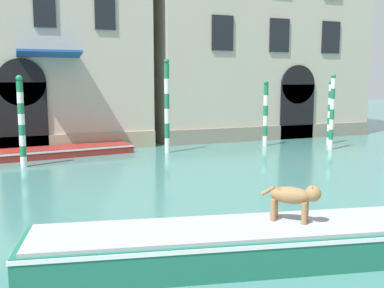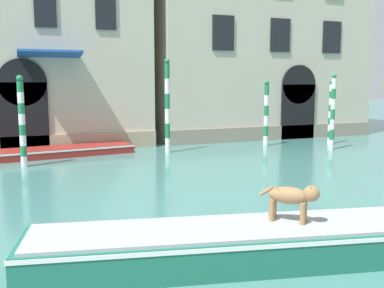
{
  "view_description": "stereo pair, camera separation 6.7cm",
  "coord_description": "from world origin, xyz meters",
  "px_view_note": "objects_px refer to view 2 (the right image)",
  "views": [
    {
      "loc": [
        -0.37,
        -1.59,
        3.52
      ],
      "look_at": [
        5.5,
        13.39,
        1.2
      ],
      "focal_mm": 42.0,
      "sensor_mm": 36.0,
      "label": 1
    },
    {
      "loc": [
        -0.31,
        -1.61,
        3.52
      ],
      "look_at": [
        5.5,
        13.39,
        1.2
      ],
      "focal_mm": 42.0,
      "sensor_mm": 36.0,
      "label": 2
    }
  ],
  "objects_px": {
    "mooring_pole_3": "(333,112)",
    "mooring_pole_4": "(167,106)",
    "mooring_pole_1": "(266,113)",
    "boat_foreground": "(248,243)",
    "mooring_pole_2": "(22,121)",
    "boat_moored_near_palazzo": "(59,151)",
    "mooring_pole_0": "(331,112)",
    "dog_on_deck": "(293,196)"
  },
  "relations": [
    {
      "from": "mooring_pole_3",
      "to": "boat_foreground",
      "type": "bearing_deg",
      "value": -134.06
    },
    {
      "from": "boat_moored_near_palazzo",
      "to": "mooring_pole_0",
      "type": "height_order",
      "value": "mooring_pole_0"
    },
    {
      "from": "mooring_pole_4",
      "to": "mooring_pole_2",
      "type": "bearing_deg",
      "value": -168.97
    },
    {
      "from": "mooring_pole_1",
      "to": "mooring_pole_4",
      "type": "distance_m",
      "value": 5.59
    },
    {
      "from": "boat_foreground",
      "to": "mooring_pole_2",
      "type": "relative_size",
      "value": 2.36
    },
    {
      "from": "mooring_pole_0",
      "to": "mooring_pole_2",
      "type": "bearing_deg",
      "value": -177.04
    },
    {
      "from": "boat_foreground",
      "to": "dog_on_deck",
      "type": "height_order",
      "value": "dog_on_deck"
    },
    {
      "from": "mooring_pole_1",
      "to": "mooring_pole_4",
      "type": "relative_size",
      "value": 0.77
    },
    {
      "from": "boat_foreground",
      "to": "mooring_pole_1",
      "type": "relative_size",
      "value": 2.51
    },
    {
      "from": "mooring_pole_4",
      "to": "mooring_pole_1",
      "type": "bearing_deg",
      "value": 2.31
    },
    {
      "from": "mooring_pole_3",
      "to": "boat_moored_near_palazzo",
      "type": "bearing_deg",
      "value": 166.81
    },
    {
      "from": "boat_moored_near_palazzo",
      "to": "mooring_pole_4",
      "type": "height_order",
      "value": "mooring_pole_4"
    },
    {
      "from": "mooring_pole_0",
      "to": "mooring_pole_4",
      "type": "height_order",
      "value": "mooring_pole_4"
    },
    {
      "from": "boat_moored_near_palazzo",
      "to": "mooring_pole_1",
      "type": "distance_m",
      "value": 10.71
    },
    {
      "from": "mooring_pole_2",
      "to": "mooring_pole_3",
      "type": "distance_m",
      "value": 14.56
    },
    {
      "from": "boat_moored_near_palazzo",
      "to": "mooring_pole_0",
      "type": "xyz_separation_m",
      "value": [
        14.19,
        -1.4,
        1.55
      ]
    },
    {
      "from": "mooring_pole_0",
      "to": "mooring_pole_2",
      "type": "relative_size",
      "value": 0.94
    },
    {
      "from": "boat_foreground",
      "to": "mooring_pole_4",
      "type": "relative_size",
      "value": 1.94
    },
    {
      "from": "boat_foreground",
      "to": "mooring_pole_4",
      "type": "xyz_separation_m",
      "value": [
        2.64,
        13.09,
        1.88
      ]
    },
    {
      "from": "boat_foreground",
      "to": "mooring_pole_2",
      "type": "distance_m",
      "value": 12.53
    },
    {
      "from": "boat_foreground",
      "to": "mooring_pole_4",
      "type": "height_order",
      "value": "mooring_pole_4"
    },
    {
      "from": "mooring_pole_4",
      "to": "boat_foreground",
      "type": "bearing_deg",
      "value": -101.39
    },
    {
      "from": "boat_moored_near_palazzo",
      "to": "mooring_pole_1",
      "type": "bearing_deg",
      "value": -11.04
    },
    {
      "from": "mooring_pole_3",
      "to": "mooring_pole_4",
      "type": "bearing_deg",
      "value": 165.19
    },
    {
      "from": "mooring_pole_3",
      "to": "mooring_pole_4",
      "type": "xyz_separation_m",
      "value": [
        -7.99,
        2.11,
        0.36
      ]
    },
    {
      "from": "mooring_pole_1",
      "to": "mooring_pole_3",
      "type": "bearing_deg",
      "value": -43.91
    },
    {
      "from": "mooring_pole_0",
      "to": "mooring_pole_2",
      "type": "distance_m",
      "value": 15.75
    },
    {
      "from": "mooring_pole_2",
      "to": "boat_foreground",
      "type": "bearing_deg",
      "value": -71.68
    },
    {
      "from": "dog_on_deck",
      "to": "mooring_pole_4",
      "type": "relative_size",
      "value": 0.21
    },
    {
      "from": "boat_foreground",
      "to": "boat_moored_near_palazzo",
      "type": "xyz_separation_m",
      "value": [
        -2.38,
        14.03,
        -0.18
      ]
    },
    {
      "from": "boat_foreground",
      "to": "mooring_pole_1",
      "type": "xyz_separation_m",
      "value": [
        8.2,
        13.32,
        1.36
      ]
    },
    {
      "from": "boat_moored_near_palazzo",
      "to": "mooring_pole_2",
      "type": "relative_size",
      "value": 1.9
    },
    {
      "from": "boat_foreground",
      "to": "mooring_pole_1",
      "type": "distance_m",
      "value": 15.7
    },
    {
      "from": "boat_moored_near_palazzo",
      "to": "mooring_pole_4",
      "type": "xyz_separation_m",
      "value": [
        5.01,
        -0.93,
        2.05
      ]
    },
    {
      "from": "mooring_pole_3",
      "to": "mooring_pole_4",
      "type": "distance_m",
      "value": 8.27
    },
    {
      "from": "mooring_pole_0",
      "to": "mooring_pole_4",
      "type": "bearing_deg",
      "value": 177.12
    },
    {
      "from": "boat_foreground",
      "to": "dog_on_deck",
      "type": "bearing_deg",
      "value": 5.96
    },
    {
      "from": "dog_on_deck",
      "to": "mooring_pole_3",
      "type": "height_order",
      "value": "mooring_pole_3"
    },
    {
      "from": "boat_moored_near_palazzo",
      "to": "mooring_pole_3",
      "type": "height_order",
      "value": "mooring_pole_3"
    },
    {
      "from": "dog_on_deck",
      "to": "mooring_pole_1",
      "type": "relative_size",
      "value": 0.27
    },
    {
      "from": "dog_on_deck",
      "to": "mooring_pole_2",
      "type": "relative_size",
      "value": 0.25
    },
    {
      "from": "mooring_pole_0",
      "to": "mooring_pole_1",
      "type": "relative_size",
      "value": 1.0
    }
  ]
}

